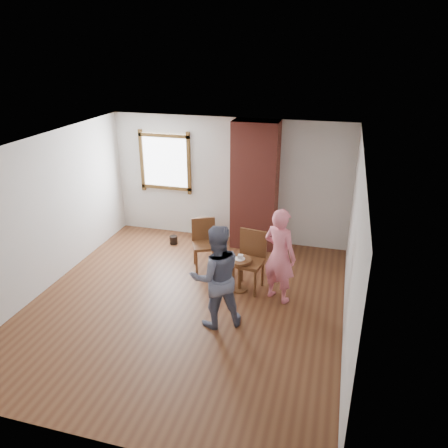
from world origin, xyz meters
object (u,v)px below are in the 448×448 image
(side_table, at_px, (240,269))
(person_pink, at_px, (280,256))
(stoneware_crock, at_px, (204,230))
(dining_chair_right, at_px, (250,257))
(man, at_px, (216,277))
(dining_chair_left, at_px, (204,241))

(side_table, xyz_separation_m, person_pink, (0.68, -0.09, 0.40))
(stoneware_crock, bearing_deg, dining_chair_right, -49.22)
(stoneware_crock, relative_size, person_pink, 0.32)
(man, xyz_separation_m, person_pink, (0.79, 0.93, -0.00))
(dining_chair_left, relative_size, side_table, 1.58)
(stoneware_crock, xyz_separation_m, dining_chair_left, (0.36, -1.06, 0.28))
(stoneware_crock, relative_size, dining_chair_right, 0.49)
(side_table, height_order, man, man)
(person_pink, bearing_deg, side_table, 18.45)
(stoneware_crock, xyz_separation_m, dining_chair_right, (1.35, -1.57, 0.32))
(dining_chair_right, distance_m, side_table, 0.28)
(side_table, xyz_separation_m, man, (-0.11, -1.02, 0.40))
(dining_chair_right, distance_m, man, 1.24)
(dining_chair_right, xyz_separation_m, man, (-0.26, -1.19, 0.23))
(dining_chair_left, bearing_deg, man, -91.37)
(person_pink, bearing_deg, dining_chair_left, -0.45)
(stoneware_crock, bearing_deg, person_pink, -44.07)
(dining_chair_left, xyz_separation_m, man, (0.73, -1.70, 0.27))
(dining_chair_left, height_order, dining_chair_right, dining_chair_right)
(stoneware_crock, bearing_deg, man, -68.35)
(stoneware_crock, xyz_separation_m, side_table, (1.21, -1.73, 0.15))
(dining_chair_right, bearing_deg, person_pink, -17.49)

